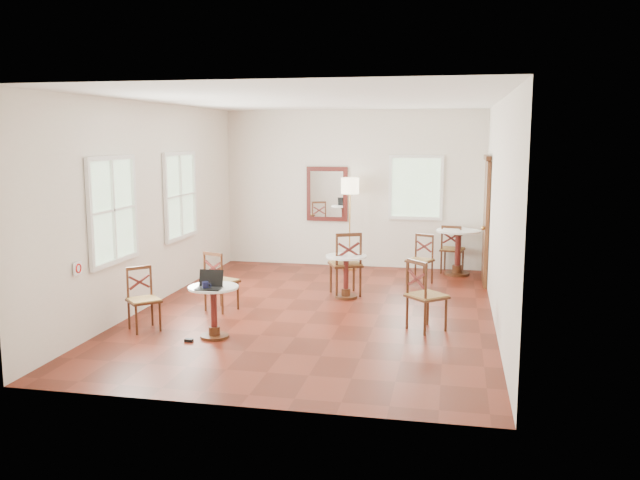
{
  "coord_description": "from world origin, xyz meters",
  "views": [
    {
      "loc": [
        1.91,
        -9.15,
        2.51
      ],
      "look_at": [
        0.0,
        0.3,
        1.0
      ],
      "focal_mm": 37.34,
      "sensor_mm": 36.0,
      "label": 1
    }
  ],
  "objects_px": {
    "chair_mid_a": "(346,264)",
    "chair_back_b": "(420,260)",
    "chair_mid_b": "(425,295)",
    "water_glass": "(210,284)",
    "cafe_table_back": "(458,247)",
    "power_adapter": "(189,340)",
    "chair_near_a": "(220,281)",
    "cafe_table_near": "(214,306)",
    "chair_near_b": "(143,299)",
    "floor_lamp": "(350,192)",
    "laptop": "(210,284)",
    "chair_back_a": "(452,249)",
    "cafe_table_mid": "(346,272)",
    "mouse": "(215,285)"
  },
  "relations": [
    {
      "from": "cafe_table_mid",
      "to": "chair_back_a",
      "type": "bearing_deg",
      "value": 54.81
    },
    {
      "from": "chair_near_a",
      "to": "floor_lamp",
      "type": "bearing_deg",
      "value": -89.0
    },
    {
      "from": "water_glass",
      "to": "power_adapter",
      "type": "height_order",
      "value": "water_glass"
    },
    {
      "from": "chair_near_a",
      "to": "chair_near_b",
      "type": "distance_m",
      "value": 1.3
    },
    {
      "from": "chair_back_b",
      "to": "water_glass",
      "type": "distance_m",
      "value": 4.43
    },
    {
      "from": "chair_mid_b",
      "to": "power_adapter",
      "type": "bearing_deg",
      "value": 67.57
    },
    {
      "from": "cafe_table_near",
      "to": "power_adapter",
      "type": "height_order",
      "value": "cafe_table_near"
    },
    {
      "from": "cafe_table_near",
      "to": "chair_mid_a",
      "type": "height_order",
      "value": "chair_mid_a"
    },
    {
      "from": "laptop",
      "to": "chair_near_b",
      "type": "bearing_deg",
      "value": 162.09
    },
    {
      "from": "cafe_table_back",
      "to": "chair_back_b",
      "type": "height_order",
      "value": "chair_back_b"
    },
    {
      "from": "chair_near_a",
      "to": "mouse",
      "type": "height_order",
      "value": "chair_near_a"
    },
    {
      "from": "chair_near_a",
      "to": "chair_mid_a",
      "type": "xyz_separation_m",
      "value": [
        1.63,
        1.31,
        0.07
      ]
    },
    {
      "from": "cafe_table_near",
      "to": "floor_lamp",
      "type": "height_order",
      "value": "floor_lamp"
    },
    {
      "from": "chair_mid_b",
      "to": "laptop",
      "type": "distance_m",
      "value": 2.76
    },
    {
      "from": "cafe_table_back",
      "to": "power_adapter",
      "type": "xyz_separation_m",
      "value": [
        -3.25,
        -4.74,
        -0.49
      ]
    },
    {
      "from": "cafe_table_back",
      "to": "floor_lamp",
      "type": "distance_m",
      "value": 2.23
    },
    {
      "from": "mouse",
      "to": "chair_near_a",
      "type": "bearing_deg",
      "value": 94.6
    },
    {
      "from": "cafe_table_mid",
      "to": "laptop",
      "type": "relative_size",
      "value": 2.12
    },
    {
      "from": "cafe_table_mid",
      "to": "laptop",
      "type": "bearing_deg",
      "value": -117.11
    },
    {
      "from": "chair_near_b",
      "to": "water_glass",
      "type": "bearing_deg",
      "value": -56.88
    },
    {
      "from": "chair_back_a",
      "to": "floor_lamp",
      "type": "height_order",
      "value": "floor_lamp"
    },
    {
      "from": "cafe_table_mid",
      "to": "chair_mid_b",
      "type": "relative_size",
      "value": 0.71
    },
    {
      "from": "mouse",
      "to": "power_adapter",
      "type": "height_order",
      "value": "mouse"
    },
    {
      "from": "cafe_table_back",
      "to": "water_glass",
      "type": "bearing_deg",
      "value": -123.39
    },
    {
      "from": "chair_back_a",
      "to": "water_glass",
      "type": "xyz_separation_m",
      "value": [
        -2.92,
        -4.77,
        0.26
      ]
    },
    {
      "from": "chair_near_a",
      "to": "chair_back_b",
      "type": "height_order",
      "value": "chair_near_a"
    },
    {
      "from": "chair_mid_b",
      "to": "water_glass",
      "type": "distance_m",
      "value": 2.77
    },
    {
      "from": "floor_lamp",
      "to": "laptop",
      "type": "bearing_deg",
      "value": -101.75
    },
    {
      "from": "chair_mid_a",
      "to": "chair_back_a",
      "type": "xyz_separation_m",
      "value": [
        1.65,
        2.11,
        -0.06
      ]
    },
    {
      "from": "chair_mid_b",
      "to": "mouse",
      "type": "bearing_deg",
      "value": 64.96
    },
    {
      "from": "chair_back_b",
      "to": "cafe_table_mid",
      "type": "bearing_deg",
      "value": -107.58
    },
    {
      "from": "cafe_table_mid",
      "to": "floor_lamp",
      "type": "bearing_deg",
      "value": 97.53
    },
    {
      "from": "cafe_table_mid",
      "to": "chair_near_a",
      "type": "relative_size",
      "value": 0.76
    },
    {
      "from": "chair_back_b",
      "to": "water_glass",
      "type": "relative_size",
      "value": 8.78
    },
    {
      "from": "chair_near_a",
      "to": "water_glass",
      "type": "xyz_separation_m",
      "value": [
        0.36,
        -1.35,
        0.27
      ]
    },
    {
      "from": "cafe_table_near",
      "to": "chair_back_a",
      "type": "distance_m",
      "value": 5.51
    },
    {
      "from": "cafe_table_mid",
      "to": "mouse",
      "type": "bearing_deg",
      "value": -117.68
    },
    {
      "from": "cafe_table_back",
      "to": "laptop",
      "type": "relative_size",
      "value": 2.62
    },
    {
      "from": "cafe_table_back",
      "to": "chair_near_b",
      "type": "relative_size",
      "value": 1.01
    },
    {
      "from": "chair_mid_a",
      "to": "floor_lamp",
      "type": "bearing_deg",
      "value": -107.03
    },
    {
      "from": "laptop",
      "to": "water_glass",
      "type": "distance_m",
      "value": 0.04
    },
    {
      "from": "cafe_table_back",
      "to": "chair_mid_b",
      "type": "bearing_deg",
      "value": -96.57
    },
    {
      "from": "chair_near_a",
      "to": "chair_near_b",
      "type": "xyz_separation_m",
      "value": [
        -0.65,
        -1.12,
        -0.03
      ]
    },
    {
      "from": "chair_near_a",
      "to": "laptop",
      "type": "bearing_deg",
      "value": 128.06
    },
    {
      "from": "cafe_table_mid",
      "to": "cafe_table_back",
      "type": "bearing_deg",
      "value": 50.83
    },
    {
      "from": "chair_mid_b",
      "to": "floor_lamp",
      "type": "height_order",
      "value": "floor_lamp"
    },
    {
      "from": "chair_mid_a",
      "to": "chair_back_b",
      "type": "relative_size",
      "value": 1.21
    },
    {
      "from": "laptop",
      "to": "water_glass",
      "type": "bearing_deg",
      "value": 111.5
    },
    {
      "from": "cafe_table_back",
      "to": "chair_back_b",
      "type": "bearing_deg",
      "value": -125.86
    },
    {
      "from": "chair_near_b",
      "to": "chair_near_a",
      "type": "bearing_deg",
      "value": 15.57
    }
  ]
}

